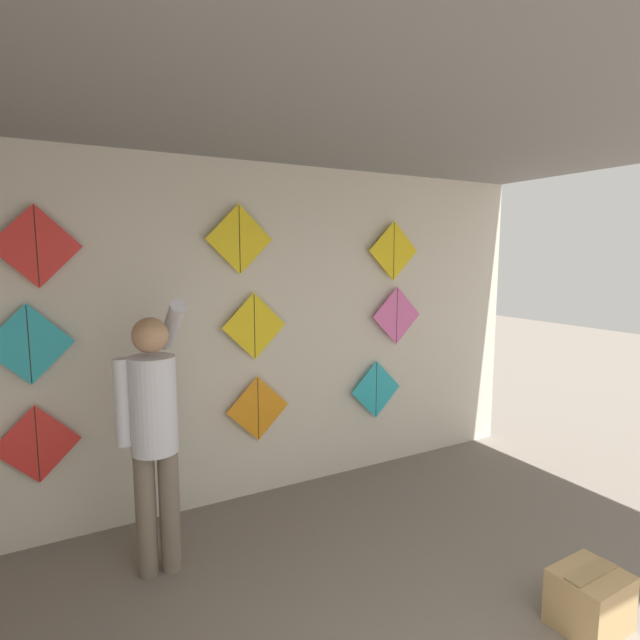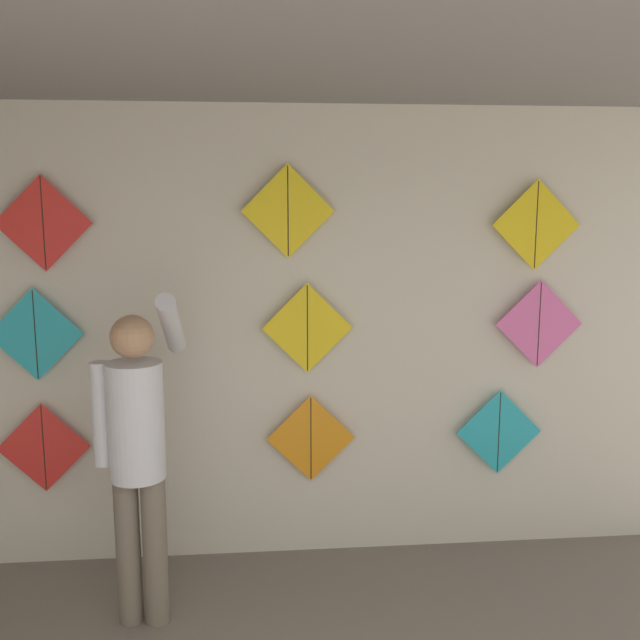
{
  "view_description": "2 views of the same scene",
  "coord_description": "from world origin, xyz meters",
  "px_view_note": "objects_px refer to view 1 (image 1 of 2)",
  "views": [
    {
      "loc": [
        -1.39,
        -0.36,
        2.06
      ],
      "look_at": [
        0.56,
        3.2,
        1.52
      ],
      "focal_mm": 28.0,
      "sensor_mm": 36.0,
      "label": 1
    },
    {
      "loc": [
        -0.24,
        -0.8,
        2.26
      ],
      "look_at": [
        0.13,
        3.2,
        1.57
      ],
      "focal_mm": 40.0,
      "sensor_mm": 36.0,
      "label": 2
    }
  ],
  "objects_px": {
    "kite_6": "(36,246)",
    "kite_5": "(397,316)",
    "kite_2": "(376,390)",
    "kite_8": "(394,251)",
    "shopkeeper": "(154,422)",
    "kite_7": "(239,239)",
    "kite_1": "(258,409)",
    "cardboard_box": "(589,600)",
    "kite_3": "(29,344)",
    "kite_0": "(37,444)",
    "kite_4": "(254,326)"
  },
  "relations": [
    {
      "from": "shopkeeper",
      "to": "kite_7",
      "type": "bearing_deg",
      "value": 45.55
    },
    {
      "from": "kite_3",
      "to": "kite_8",
      "type": "distance_m",
      "value": 3.07
    },
    {
      "from": "kite_4",
      "to": "kite_5",
      "type": "bearing_deg",
      "value": 0.0
    },
    {
      "from": "kite_0",
      "to": "kite_4",
      "type": "height_order",
      "value": "kite_4"
    },
    {
      "from": "kite_0",
      "to": "kite_5",
      "type": "bearing_deg",
      "value": 0.0
    },
    {
      "from": "kite_4",
      "to": "kite_1",
      "type": "bearing_deg",
      "value": 0.0
    },
    {
      "from": "kite_2",
      "to": "kite_7",
      "type": "distance_m",
      "value": 1.93
    },
    {
      "from": "kite_0",
      "to": "kite_3",
      "type": "xyz_separation_m",
      "value": [
        -0.0,
        0.0,
        0.7
      ]
    },
    {
      "from": "cardboard_box",
      "to": "kite_3",
      "type": "xyz_separation_m",
      "value": [
        -2.66,
        2.3,
        1.3
      ]
    },
    {
      "from": "kite_2",
      "to": "kite_6",
      "type": "xyz_separation_m",
      "value": [
        -2.74,
        0.0,
        1.33
      ]
    },
    {
      "from": "kite_2",
      "to": "kite_3",
      "type": "distance_m",
      "value": 2.91
    },
    {
      "from": "kite_1",
      "to": "kite_5",
      "type": "height_order",
      "value": "kite_5"
    },
    {
      "from": "cardboard_box",
      "to": "kite_4",
      "type": "relative_size",
      "value": 0.7
    },
    {
      "from": "shopkeeper",
      "to": "kite_5",
      "type": "xyz_separation_m",
      "value": [
        2.38,
        0.63,
        0.47
      ]
    },
    {
      "from": "kite_1",
      "to": "kite_2",
      "type": "relative_size",
      "value": 1.0
    },
    {
      "from": "kite_0",
      "to": "kite_3",
      "type": "distance_m",
      "value": 0.7
    },
    {
      "from": "kite_2",
      "to": "kite_6",
      "type": "relative_size",
      "value": 1.0
    },
    {
      "from": "kite_3",
      "to": "kite_8",
      "type": "height_order",
      "value": "kite_8"
    },
    {
      "from": "kite_0",
      "to": "kite_1",
      "type": "relative_size",
      "value": 1.0
    },
    {
      "from": "kite_6",
      "to": "kite_0",
      "type": "bearing_deg",
      "value": 180.0
    },
    {
      "from": "shopkeeper",
      "to": "kite_4",
      "type": "xyz_separation_m",
      "value": [
        0.93,
        0.63,
        0.47
      ]
    },
    {
      "from": "shopkeeper",
      "to": "kite_4",
      "type": "distance_m",
      "value": 1.22
    },
    {
      "from": "kite_1",
      "to": "kite_5",
      "type": "bearing_deg",
      "value": 0.0
    },
    {
      "from": "kite_2",
      "to": "kite_8",
      "type": "height_order",
      "value": "kite_8"
    },
    {
      "from": "cardboard_box",
      "to": "kite_7",
      "type": "relative_size",
      "value": 0.7
    },
    {
      "from": "kite_6",
      "to": "kite_5",
      "type": "bearing_deg",
      "value": 0.0
    },
    {
      "from": "kite_5",
      "to": "kite_8",
      "type": "relative_size",
      "value": 1.0
    },
    {
      "from": "kite_0",
      "to": "kite_5",
      "type": "height_order",
      "value": "kite_5"
    },
    {
      "from": "shopkeeper",
      "to": "kite_1",
      "type": "distance_m",
      "value": 1.17
    },
    {
      "from": "kite_2",
      "to": "kite_4",
      "type": "height_order",
      "value": "kite_4"
    },
    {
      "from": "shopkeeper",
      "to": "kite_3",
      "type": "height_order",
      "value": "shopkeeper"
    },
    {
      "from": "kite_0",
      "to": "kite_6",
      "type": "relative_size",
      "value": 1.0
    },
    {
      "from": "shopkeeper",
      "to": "kite_2",
      "type": "relative_size",
      "value": 3.23
    },
    {
      "from": "kite_5",
      "to": "kite_6",
      "type": "height_order",
      "value": "kite_6"
    },
    {
      "from": "shopkeeper",
      "to": "kite_7",
      "type": "xyz_separation_m",
      "value": [
        0.82,
        0.63,
        1.17
      ]
    },
    {
      "from": "kite_1",
      "to": "kite_8",
      "type": "xyz_separation_m",
      "value": [
        1.38,
        0.0,
        1.32
      ]
    },
    {
      "from": "kite_0",
      "to": "kite_2",
      "type": "height_order",
      "value": "kite_2"
    },
    {
      "from": "kite_2",
      "to": "kite_8",
      "type": "bearing_deg",
      "value": 0.0
    },
    {
      "from": "kite_2",
      "to": "kite_4",
      "type": "relative_size",
      "value": 1.0
    },
    {
      "from": "shopkeeper",
      "to": "kite_3",
      "type": "bearing_deg",
      "value": 144.41
    },
    {
      "from": "shopkeeper",
      "to": "kite_8",
      "type": "height_order",
      "value": "kite_8"
    },
    {
      "from": "kite_0",
      "to": "kite_4",
      "type": "relative_size",
      "value": 1.0
    },
    {
      "from": "kite_0",
      "to": "kite_7",
      "type": "bearing_deg",
      "value": 0.0
    },
    {
      "from": "kite_3",
      "to": "kite_6",
      "type": "height_order",
      "value": "kite_6"
    },
    {
      "from": "kite_1",
      "to": "kite_4",
      "type": "distance_m",
      "value": 0.7
    },
    {
      "from": "kite_5",
      "to": "kite_6",
      "type": "xyz_separation_m",
      "value": [
        -2.97,
        0.0,
        0.63
      ]
    },
    {
      "from": "kite_1",
      "to": "kite_3",
      "type": "height_order",
      "value": "kite_3"
    },
    {
      "from": "kite_6",
      "to": "kite_8",
      "type": "relative_size",
      "value": 1.0
    },
    {
      "from": "shopkeeper",
      "to": "kite_2",
      "type": "bearing_deg",
      "value": 24.27
    },
    {
      "from": "kite_0",
      "to": "kite_7",
      "type": "relative_size",
      "value": 1.0
    }
  ]
}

